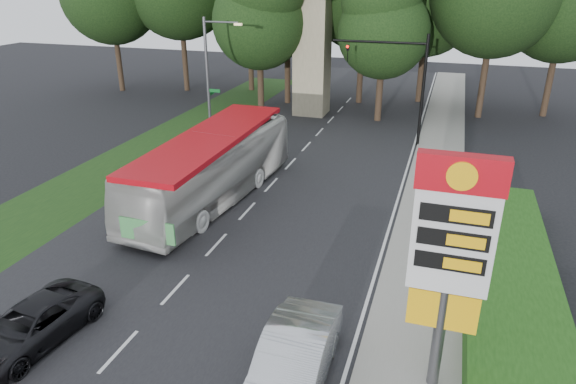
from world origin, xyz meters
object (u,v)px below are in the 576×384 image
(monument, at_px, (312,50))
(transit_bus, at_px, (212,168))
(gas_station_pylon, at_px, (451,247))
(streetlight_signs, at_px, (210,72))
(suv_charcoal, at_px, (31,325))
(sedan_silver, at_px, (293,363))
(traffic_signal_mast, at_px, (403,74))

(monument, height_order, transit_bus, monument)
(gas_station_pylon, distance_m, monument, 30.17)
(streetlight_signs, distance_m, transit_bus, 11.68)
(monument, relative_size, transit_bus, 0.82)
(gas_station_pylon, bearing_deg, streetlight_signs, 128.96)
(gas_station_pylon, distance_m, suv_charcoal, 12.73)
(transit_bus, relative_size, sedan_silver, 2.41)
(traffic_signal_mast, bearing_deg, transit_bus, -122.45)
(gas_station_pylon, height_order, streetlight_signs, streetlight_signs)
(transit_bus, bearing_deg, monument, 95.27)
(gas_station_pylon, height_order, traffic_signal_mast, traffic_signal_mast)
(gas_station_pylon, relative_size, suv_charcoal, 1.49)
(gas_station_pylon, bearing_deg, monument, 111.80)
(streetlight_signs, distance_m, suv_charcoal, 22.62)
(traffic_signal_mast, distance_m, suv_charcoal, 25.67)
(streetlight_signs, height_order, transit_bus, streetlight_signs)
(gas_station_pylon, xyz_separation_m, traffic_signal_mast, (-3.52, 22.00, 0.22))
(suv_charcoal, bearing_deg, traffic_signal_mast, 77.29)
(traffic_signal_mast, bearing_deg, streetlight_signs, -171.08)
(gas_station_pylon, height_order, suv_charcoal, gas_station_pylon)
(streetlight_signs, distance_m, sedan_silver, 24.90)
(traffic_signal_mast, relative_size, monument, 0.72)
(transit_bus, height_order, sedan_silver, transit_bus)
(gas_station_pylon, xyz_separation_m, sedan_silver, (-3.71, -1.23, -3.61))
(streetlight_signs, relative_size, transit_bus, 0.65)
(streetlight_signs, bearing_deg, monument, 58.03)
(traffic_signal_mast, bearing_deg, monument, 142.00)
(transit_bus, xyz_separation_m, sedan_silver, (7.59, -10.99, -0.87))
(streetlight_signs, height_order, suv_charcoal, streetlight_signs)
(sedan_silver, bearing_deg, suv_charcoal, -176.59)
(gas_station_pylon, relative_size, monument, 0.68)
(streetlight_signs, bearing_deg, transit_bus, -64.53)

